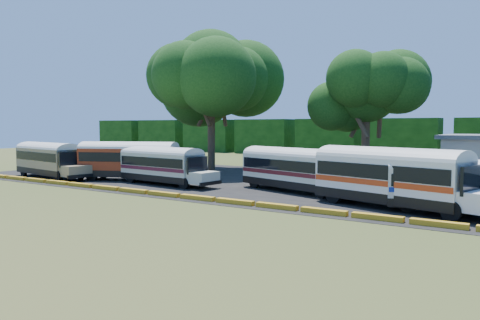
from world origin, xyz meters
The scene contains 12 objects.
ground centered at (0.00, 0.00, 0.00)m, with size 160.00×160.00×0.00m, color #2C4617.
asphalt_strip centered at (1.00, 12.00, 0.01)m, with size 64.00×24.00×0.02m, color black.
curb centered at (0.00, 1.00, 0.15)m, with size 53.70×0.45×0.30m.
treeline_backdrop centered at (0.00, 48.00, 3.00)m, with size 130.00×4.00×6.00m.
bus_beige centered at (-21.56, 3.75, 1.92)m, with size 10.41×3.94×3.34m.
bus_red centered at (-13.41, 6.47, 2.01)m, with size 10.81×6.56×3.50m.
bus_cream_west centered at (-9.03, 5.85, 1.79)m, with size 9.79×3.24×3.16m.
bus_cream_east centered at (1.88, 8.16, 1.86)m, with size 10.30×5.23×3.29m.
bus_white_red centered at (10.18, 4.93, 2.06)m, with size 11.43×5.58×3.65m.
bus_white_blue centered at (13.71, 5.71, 1.72)m, with size 9.45×5.32×3.04m.
tree_west centered at (-12.86, 17.68, 10.86)m, with size 11.75×11.75×15.20m.
tree_center centered at (2.75, 22.20, 8.44)m, with size 8.88×8.88×11.75m.
Camera 1 is at (17.79, -23.11, 4.95)m, focal length 35.00 mm.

